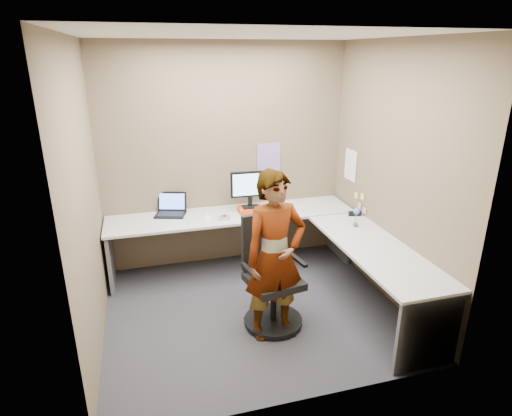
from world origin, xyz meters
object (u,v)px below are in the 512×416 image
object	(u,v)px
desk	(282,240)
person	(275,257)
monitor	(250,186)
office_chair	(271,282)

from	to	relation	value
desk	person	bearing A→B (deg)	-113.25
desk	monitor	bearing A→B (deg)	108.52
desk	office_chair	world-z (taller)	office_chair
desk	person	xyz separation A→B (m)	(-0.35, -0.80, 0.22)
desk	office_chair	xyz separation A→B (m)	(-0.32, -0.61, -0.14)
desk	monitor	world-z (taller)	monitor
desk	monitor	xyz separation A→B (m)	(-0.21, 0.62, 0.46)
desk	person	size ratio (longest dim) A/B	1.84
monitor	desk	bearing A→B (deg)	-68.91
office_chair	person	size ratio (longest dim) A/B	0.67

